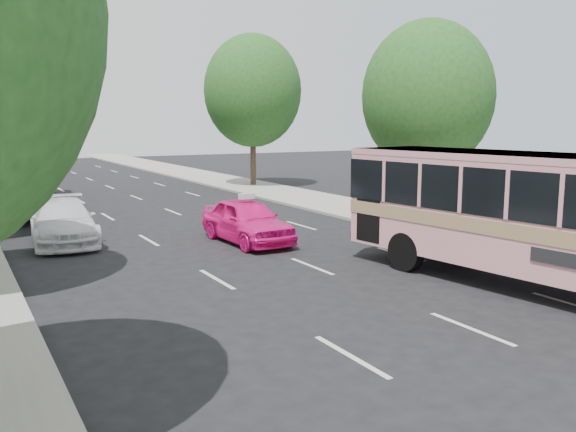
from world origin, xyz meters
TOP-DOWN VIEW (x-y plane):
  - ground at (0.00, 0.00)m, footprint 120.00×120.00m
  - sidewalk_right at (8.50, 20.00)m, footprint 4.00×90.00m
  - tree_right_near at (8.78, 7.94)m, footprint 5.10×5.10m
  - tree_right_far at (9.08, 23.94)m, footprint 6.00×6.00m
  - pink_bus at (4.50, -0.60)m, footprint 3.92×10.56m
  - pink_taxi at (0.90, 8.01)m, footprint 1.87×4.41m
  - white_pickup at (-4.50, 11.02)m, footprint 2.48×5.14m
  - tour_coach_front at (-4.84, 20.60)m, footprint 4.11×12.60m
  - taxi_roof_sign at (0.90, 8.01)m, footprint 0.55×0.19m

SIDE VIEW (x-z plane):
  - ground at x=0.00m, z-range 0.00..0.00m
  - sidewalk_right at x=8.50m, z-range 0.00..0.12m
  - white_pickup at x=-4.50m, z-range 0.00..1.44m
  - pink_taxi at x=0.90m, z-range 0.00..1.49m
  - taxi_roof_sign at x=0.90m, z-range 1.49..1.67m
  - pink_bus at x=4.50m, z-range 0.40..3.69m
  - tour_coach_front at x=-4.84m, z-range 0.38..4.08m
  - tree_right_near at x=8.78m, z-range 1.23..9.18m
  - tree_right_far at x=9.08m, z-range 1.45..10.80m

